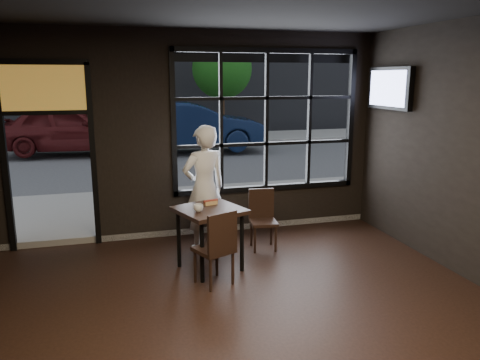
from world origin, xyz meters
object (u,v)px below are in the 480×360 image
object	(u,v)px
chair_near	(214,247)
navy_car	(192,127)
cafe_table	(210,239)
man	(204,188)

from	to	relation	value
chair_near	navy_car	size ratio (longest dim) A/B	0.20
chair_near	navy_car	distance (m)	10.24
navy_car	chair_near	bearing A→B (deg)	175.60
cafe_table	navy_car	xyz separation A→B (m)	(1.44, 9.67, 0.47)
cafe_table	chair_near	bearing A→B (deg)	-116.17
chair_near	navy_car	xyz separation A→B (m)	(1.49, 10.13, 0.42)
cafe_table	navy_car	size ratio (longest dim) A/B	0.17
chair_near	man	world-z (taller)	man
navy_car	cafe_table	bearing A→B (deg)	175.50
cafe_table	man	world-z (taller)	man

